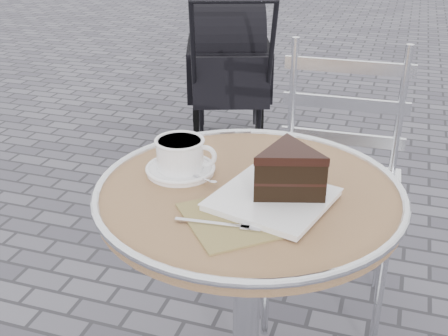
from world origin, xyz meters
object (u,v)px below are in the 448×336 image
(cappuccino_set, at_px, (181,158))
(cake_plate_set, at_px, (284,178))
(cafe_table, at_px, (248,249))
(baby_stroller, at_px, (229,78))
(bistro_chair, at_px, (339,153))

(cappuccino_set, height_order, cake_plate_set, cake_plate_set)
(cafe_table, distance_m, cake_plate_set, 0.24)
(cafe_table, height_order, baby_stroller, baby_stroller)
(cake_plate_set, bearing_deg, bistro_chair, 100.00)
(baby_stroller, bearing_deg, bistro_chair, -76.47)
(cafe_table, bearing_deg, cake_plate_set, -20.50)
(cafe_table, bearing_deg, baby_stroller, 108.99)
(cappuccino_set, xyz_separation_m, baby_stroller, (-0.43, 1.74, -0.34))
(cafe_table, xyz_separation_m, cappuccino_set, (-0.18, 0.03, 0.20))
(bistro_chair, bearing_deg, cake_plate_set, -96.72)
(cafe_table, relative_size, bistro_chair, 0.80)
(bistro_chair, bearing_deg, cafe_table, -104.77)
(cake_plate_set, distance_m, baby_stroller, 1.97)
(cake_plate_set, bearing_deg, cappuccino_set, -179.47)
(baby_stroller, bearing_deg, cappuccino_set, -95.68)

